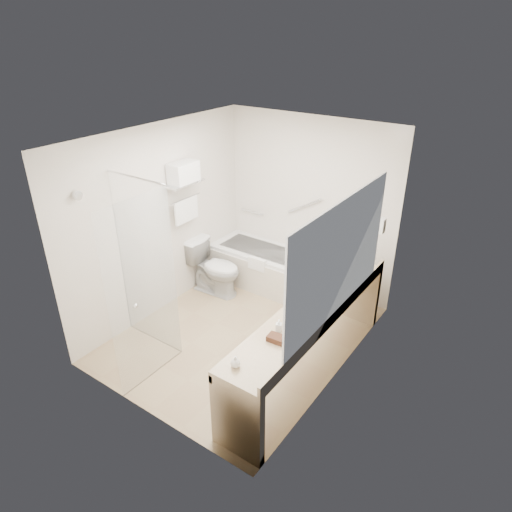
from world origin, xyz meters
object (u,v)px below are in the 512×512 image
Objects in this scene: vanity_counter at (310,326)px; bathtub at (265,267)px; amenity_basket at (276,339)px; toilet at (215,268)px; water_bottle_left at (356,264)px.

bathtub is at bearing 137.65° from vanity_counter.
bathtub is at bearing 126.47° from amenity_basket.
bathtub is at bearing -39.96° from toilet.
amenity_basket is 0.79× the size of water_bottle_left.
amenity_basket is at bearing -53.53° from bathtub.
bathtub is 0.59× the size of vanity_counter.
amenity_basket is (1.51, -2.04, 0.60)m from bathtub.
water_bottle_left reaches higher than amenity_basket.
toilet is 4.67× the size of amenity_basket.
vanity_counter reaches higher than bathtub.
vanity_counter is at bearing -42.35° from bathtub.
bathtub is 2.01× the size of toilet.
toilet is 2.47m from amenity_basket.
water_bottle_left is (0.03, 1.06, 0.31)m from vanity_counter.
water_bottle_left is at bearing -85.80° from toilet.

